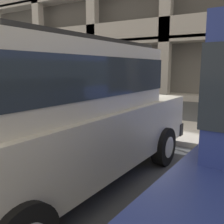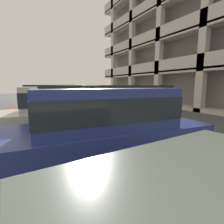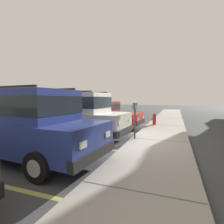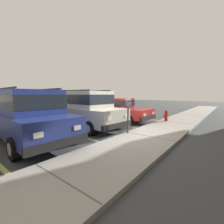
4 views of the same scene
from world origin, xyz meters
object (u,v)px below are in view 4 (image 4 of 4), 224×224
object	(u,v)px
red_sedan	(119,109)
dark_hatchback	(28,114)
silver_suv	(84,108)
parking_meter_near	(128,108)
fire_hydrant	(166,116)

from	to	relation	value
red_sedan	dark_hatchback	xyz separation A→B (m)	(6.00, 0.08, 0.27)
silver_suv	red_sedan	xyz separation A→B (m)	(-3.03, 0.11, -0.27)
silver_suv	parking_meter_near	xyz separation A→B (m)	(-0.10, 2.72, 0.15)
red_sedan	parking_meter_near	bearing A→B (deg)	44.80
red_sedan	fire_hydrant	xyz separation A→B (m)	(-1.15, 2.91, -0.36)
silver_suv	red_sedan	size ratio (longest dim) A/B	1.07
red_sedan	dark_hatchback	size ratio (longest dim) A/B	0.93
silver_suv	parking_meter_near	size ratio (longest dim) A/B	3.24
parking_meter_near	fire_hydrant	bearing A→B (deg)	175.84
silver_suv	dark_hatchback	distance (m)	2.97
red_sedan	fire_hydrant	world-z (taller)	red_sedan
silver_suv	red_sedan	distance (m)	3.05
fire_hydrant	silver_suv	bearing A→B (deg)	-35.80
parking_meter_near	fire_hydrant	size ratio (longest dim) A/B	2.15
red_sedan	dark_hatchback	bearing A→B (deg)	3.89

